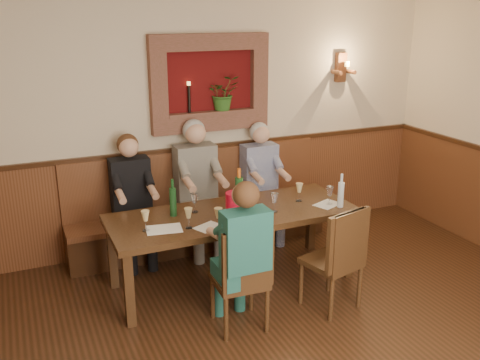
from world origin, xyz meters
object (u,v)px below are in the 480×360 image
at_px(person_bench_left, 134,212).
at_px(person_bench_right, 262,193).
at_px(spittoon_bucket, 236,204).
at_px(person_chair_front, 241,269).
at_px(dining_table, 233,219).
at_px(bench, 201,219).
at_px(water_bottle, 341,194).
at_px(wine_bottle_green_a, 239,193).
at_px(chair_near_right, 332,278).
at_px(wine_bottle_green_b, 173,201).
at_px(person_bench_mid, 199,198).
at_px(chair_near_left, 240,297).

xyz_separation_m(person_bench_left, person_bench_right, (1.51, 0.00, -0.00)).
relative_size(person_bench_right, spittoon_bucket, 6.19).
bearing_deg(person_chair_front, dining_table, 72.01).
relative_size(bench, person_bench_left, 2.14).
xyz_separation_m(person_bench_right, water_bottle, (0.31, -1.13, 0.31)).
relative_size(person_chair_front, wine_bottle_green_a, 3.20).
xyz_separation_m(chair_near_right, wine_bottle_green_b, (-1.20, 0.94, 0.61)).
distance_m(bench, person_bench_mid, 0.32).
relative_size(spittoon_bucket, water_bottle, 0.66).
distance_m(bench, wine_bottle_green_b, 1.13).
relative_size(dining_table, water_bottle, 6.99).
height_order(person_chair_front, wine_bottle_green_a, person_chair_front).
bearing_deg(person_chair_front, water_bottle, 20.57).
height_order(person_bench_left, water_bottle, person_bench_left).
xyz_separation_m(chair_near_right, person_chair_front, (-0.90, 0.02, 0.27)).
height_order(person_bench_left, spittoon_bucket, person_bench_left).
bearing_deg(water_bottle, dining_table, 164.13).
relative_size(bench, person_chair_front, 2.21).
relative_size(person_bench_left, person_bench_mid, 0.94).
bearing_deg(person_bench_mid, spittoon_bucket, -86.55).
relative_size(dining_table, spittoon_bucket, 10.63).
xyz_separation_m(wine_bottle_green_a, water_bottle, (0.96, -0.32, -0.04)).
bearing_deg(wine_bottle_green_b, water_bottle, -15.40).
bearing_deg(person_bench_mid, person_chair_front, -96.93).
height_order(bench, water_bottle, bench).
relative_size(chair_near_left, person_bench_mid, 0.65).
xyz_separation_m(person_chair_front, wine_bottle_green_a, (0.33, 0.81, 0.37)).
bearing_deg(person_chair_front, wine_bottle_green_a, 67.54).
bearing_deg(dining_table, person_bench_left, 133.13).
height_order(bench, spittoon_bucket, bench).
distance_m(dining_table, person_bench_left, 1.15).
relative_size(spittoon_bucket, wine_bottle_green_b, 0.62).
height_order(bench, person_bench_mid, person_bench_mid).
bearing_deg(chair_near_right, water_bottle, 38.03).
xyz_separation_m(bench, wine_bottle_green_a, (0.08, -0.91, 0.60)).
relative_size(person_bench_right, water_bottle, 4.07).
bearing_deg(chair_near_right, bench, 96.06).
bearing_deg(water_bottle, person_bench_right, 105.27).
xyz_separation_m(person_bench_mid, spittoon_bucket, (0.06, -0.92, 0.24)).
distance_m(chair_near_right, wine_bottle_green_b, 1.64).
relative_size(person_bench_mid, wine_bottle_green_b, 4.10).
height_order(person_bench_mid, wine_bottle_green_b, person_bench_mid).
bearing_deg(bench, chair_near_left, -98.50).
distance_m(person_bench_left, person_bench_right, 1.51).
distance_m(chair_near_right, person_bench_mid, 1.81).
bearing_deg(spittoon_bucket, water_bottle, -11.40).
distance_m(dining_table, spittoon_bucket, 0.21).
relative_size(wine_bottle_green_a, water_bottle, 1.24).
height_order(person_bench_right, wine_bottle_green_b, person_bench_right).
bearing_deg(person_bench_mid, dining_table, -86.10).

